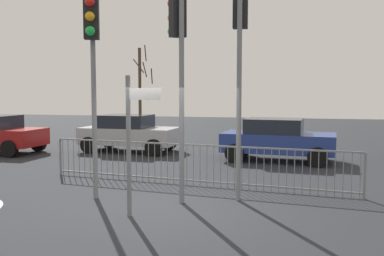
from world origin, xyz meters
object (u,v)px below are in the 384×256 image
Objects in this scene: car_silver_mid at (129,133)px; bare_tree_centre at (141,86)px; car_blue_far at (277,139)px; traffic_light_mid_left at (178,48)px; direction_sign_post at (131,138)px; traffic_light_rear_right at (240,42)px; traffic_light_foreground_left at (92,50)px.

bare_tree_centre is (-3.39, 10.86, 1.99)m from car_silver_mid.
bare_tree_centre is (-9.22, 11.81, 1.99)m from car_blue_far.
traffic_light_mid_left is at bearing -102.33° from car_blue_far.
traffic_light_mid_left is at bearing -57.46° from car_silver_mid.
direction_sign_post is 0.69× the size of car_blue_far.
bare_tree_centre is (-7.28, 17.85, -0.59)m from traffic_light_mid_left.
direction_sign_post is at bearing -103.55° from car_blue_far.
traffic_light_rear_right is at bearing -63.75° from bare_tree_centre.
traffic_light_foreground_left is 0.95× the size of traffic_light_rear_right.
traffic_light_foreground_left is 7.79m from car_blue_far.
direction_sign_post is 0.51× the size of bare_tree_centre.
traffic_light_foreground_left is at bearing -115.64° from car_blue_far.
traffic_light_mid_left is 0.85× the size of bare_tree_centre.
car_blue_far is 5.91m from car_silver_mid.
traffic_light_mid_left reaches higher than car_silver_mid.
traffic_light_foreground_left is 1.15× the size of car_blue_far.
traffic_light_rear_right is 1.21× the size of car_blue_far.
traffic_light_rear_right reaches higher than traffic_light_foreground_left.
traffic_light_mid_left is at bearing 169.04° from traffic_light_foreground_left.
traffic_light_foreground_left is 1.16× the size of car_silver_mid.
traffic_light_mid_left is 1.17× the size of car_silver_mid.
car_blue_far is 1.01× the size of car_silver_mid.
traffic_light_mid_left reaches higher than car_blue_far.
traffic_light_mid_left is 19.29m from bare_tree_centre.
car_blue_far is at bearing -5.87° from car_silver_mid.
direction_sign_post is (1.28, -1.03, -1.79)m from traffic_light_foreground_left.
direction_sign_post is at bearing -137.62° from traffic_light_rear_right.
car_silver_mid is at bearing 75.09° from traffic_light_mid_left.
traffic_light_foreground_left reaches higher than car_silver_mid.
traffic_light_foreground_left is at bearing -70.95° from car_silver_mid.
traffic_light_mid_left reaches higher than traffic_light_foreground_left.
traffic_light_foreground_left reaches higher than direction_sign_post.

